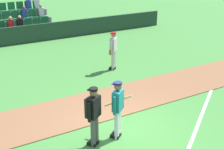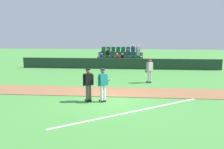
# 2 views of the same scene
# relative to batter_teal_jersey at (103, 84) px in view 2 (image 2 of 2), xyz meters

# --- Properties ---
(ground_plane) EXTENTS (80.00, 80.00, 0.00)m
(ground_plane) POSITION_rel_batter_teal_jersey_xyz_m (0.21, 0.27, -0.97)
(ground_plane) COLOR #42843A
(infield_dirt_path) EXTENTS (28.00, 2.29, 0.03)m
(infield_dirt_path) POSITION_rel_batter_teal_jersey_xyz_m (0.21, 2.09, -0.95)
(infield_dirt_path) COLOR brown
(infield_dirt_path) RESTS_ON ground
(foul_line_chalk) EXTENTS (9.86, 7.00, 0.01)m
(foul_line_chalk) POSITION_rel_batter_teal_jersey_xyz_m (3.21, -0.23, -0.96)
(foul_line_chalk) COLOR white
(foul_line_chalk) RESTS_ON ground
(dugout_fence) EXTENTS (20.00, 0.16, 1.06)m
(dugout_fence) POSITION_rel_batter_teal_jersey_xyz_m (0.21, 11.37, -0.44)
(dugout_fence) COLOR #1E3828
(dugout_fence) RESTS_ON ground
(stadium_bleachers) EXTENTS (5.00, 2.95, 2.30)m
(stadium_bleachers) POSITION_rel_batter_teal_jersey_xyz_m (0.22, 13.24, -0.34)
(stadium_bleachers) COLOR slate
(stadium_bleachers) RESTS_ON ground
(batter_teal_jersey) EXTENTS (0.72, 0.70, 1.76)m
(batter_teal_jersey) POSITION_rel_batter_teal_jersey_xyz_m (0.00, 0.00, 0.00)
(batter_teal_jersey) COLOR white
(batter_teal_jersey) RESTS_ON ground
(umpire_home_plate) EXTENTS (0.53, 0.46, 1.76)m
(umpire_home_plate) POSITION_rel_batter_teal_jersey_xyz_m (-0.77, -0.01, 0.03)
(umpire_home_plate) COLOR #4C4C4C
(umpire_home_plate) RESTS_ON ground
(runner_grey_jersey) EXTENTS (0.60, 0.47, 1.76)m
(runner_grey_jersey) POSITION_rel_batter_teal_jersey_xyz_m (2.74, 4.92, -0.01)
(runner_grey_jersey) COLOR #B2B2B2
(runner_grey_jersey) RESTS_ON ground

